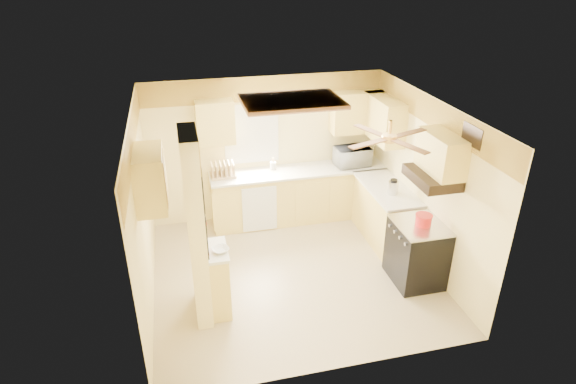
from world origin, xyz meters
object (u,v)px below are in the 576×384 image
object	(u,v)px
microwave	(352,156)
bowl	(221,250)
stove	(417,252)
dutch_oven	(424,220)
kettle	(393,187)

from	to	relation	value
microwave	bowl	bearing A→B (deg)	37.52
stove	bowl	size ratio (longest dim) A/B	4.44
dutch_oven	kettle	bearing A→B (deg)	91.38
dutch_oven	kettle	world-z (taller)	kettle
dutch_oven	microwave	bearing A→B (deg)	96.29
stove	dutch_oven	xyz separation A→B (m)	(0.03, -0.02, 0.53)
stove	bowl	xyz separation A→B (m)	(-2.75, -0.06, 0.50)
stove	bowl	distance (m)	2.80
bowl	stove	bearing A→B (deg)	1.32
stove	microwave	distance (m)	2.24
stove	kettle	world-z (taller)	kettle
microwave	dutch_oven	xyz separation A→B (m)	(0.24, -2.15, -0.11)
stove	dutch_oven	size ratio (longest dim) A/B	3.90
stove	microwave	size ratio (longest dim) A/B	1.56
bowl	dutch_oven	distance (m)	2.78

